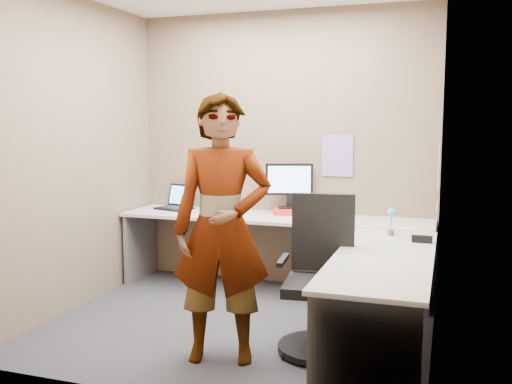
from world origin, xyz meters
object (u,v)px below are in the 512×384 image
(desk, at_px, (302,247))
(monitor, at_px, (289,182))
(office_chair, at_px, (320,289))
(person, at_px, (222,229))

(desk, xyz_separation_m, monitor, (-0.33, 0.77, 0.46))
(monitor, relative_size, office_chair, 0.41)
(desk, distance_m, monitor, 0.95)
(office_chair, xyz_separation_m, person, (-0.60, -0.36, 0.46))
(desk, relative_size, monitor, 6.71)
(office_chair, distance_m, person, 0.84)
(desk, bearing_deg, person, -106.02)
(desk, distance_m, person, 1.13)
(office_chair, relative_size, person, 0.60)
(office_chair, height_order, person, person)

